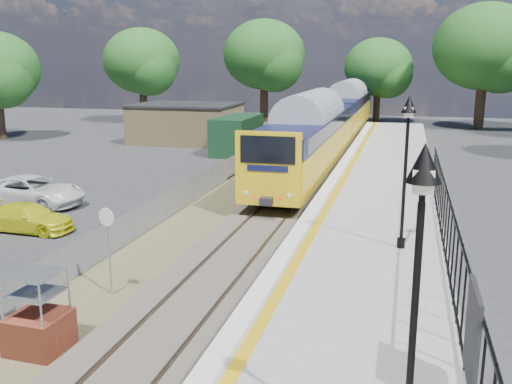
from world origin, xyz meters
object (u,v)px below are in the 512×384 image
(brick_plinth, at_px, (38,314))
(car_yellow, at_px, (28,218))
(victorian_lamp_north, at_px, (407,137))
(victorian_lamp_south, at_px, (419,237))
(car_white, at_px, (32,191))
(train, at_px, (333,118))
(speed_sign, at_px, (108,238))

(brick_plinth, height_order, car_yellow, brick_plinth)
(car_yellow, bearing_deg, victorian_lamp_north, -93.69)
(victorian_lamp_south, relative_size, victorian_lamp_north, 1.00)
(brick_plinth, height_order, car_white, brick_plinth)
(victorian_lamp_south, relative_size, car_yellow, 1.24)
(train, distance_m, car_white, 23.22)
(train, height_order, car_white, train)
(victorian_lamp_north, xyz_separation_m, car_white, (-16.37, 4.69, -3.62))
(speed_sign, bearing_deg, car_white, 150.75)
(brick_plinth, relative_size, car_yellow, 0.52)
(brick_plinth, bearing_deg, speed_sign, 90.00)
(victorian_lamp_south, xyz_separation_m, car_white, (-16.57, 14.69, -3.62))
(car_yellow, bearing_deg, victorian_lamp_south, -127.05)
(car_white, bearing_deg, train, -24.74)
(car_white, bearing_deg, victorian_lamp_north, -102.16)
(car_yellow, bearing_deg, train, -19.12)
(train, xyz_separation_m, car_white, (-11.07, -20.34, -1.66))
(victorian_lamp_north, bearing_deg, car_yellow, 175.30)
(victorian_lamp_north, bearing_deg, car_white, 164.02)
(victorian_lamp_north, xyz_separation_m, brick_plinth, (-7.80, -6.98, -3.37))
(victorian_lamp_south, bearing_deg, speed_sign, 141.96)
(victorian_lamp_north, distance_m, speed_sign, 9.02)
(train, xyz_separation_m, speed_sign, (-2.50, -28.77, -0.61))
(speed_sign, xyz_separation_m, car_yellow, (-6.25, 4.90, -1.19))
(speed_sign, bearing_deg, victorian_lamp_north, 40.90)
(train, height_order, speed_sign, train)
(victorian_lamp_south, bearing_deg, train, 98.92)
(victorian_lamp_south, height_order, car_yellow, victorian_lamp_south)
(victorian_lamp_north, xyz_separation_m, train, (-5.30, 25.03, -1.96))
(train, bearing_deg, car_yellow, -110.13)
(speed_sign, bearing_deg, train, 100.31)
(victorian_lamp_south, distance_m, brick_plinth, 9.19)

